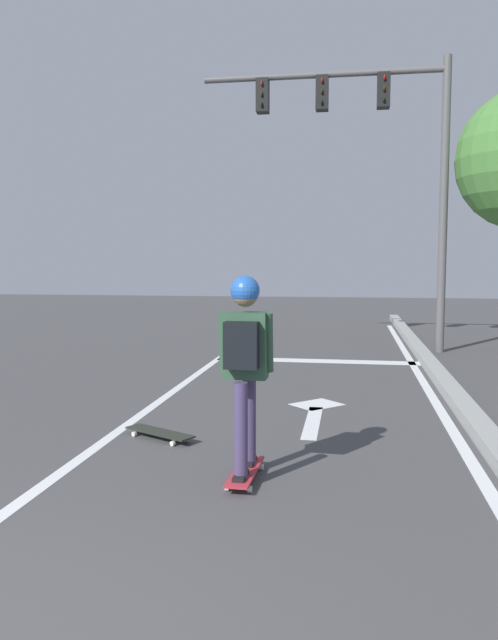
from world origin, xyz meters
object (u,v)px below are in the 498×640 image
Objects in this scene: skater at (245,351)px; skateboard at (245,472)px; spare_skateboard at (160,433)px; traffic_signal_mast at (373,137)px.

skateboard is at bearing 88.43° from skater.
traffic_signal_mast reaches higher than spare_skateboard.
skater is at bearing -91.57° from skateboard.
spare_skateboard is (-1.03, 1.02, -0.98)m from skater.
skater is 0.28× the size of traffic_signal_mast.
skateboard is 0.50× the size of skater.
skater is (-0.00, -0.02, 0.98)m from skateboard.
skater is 1.98× the size of spare_skateboard.
spare_skateboard is at bearing -108.47° from traffic_signal_mast.
traffic_signal_mast is at bearing 81.18° from skater.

